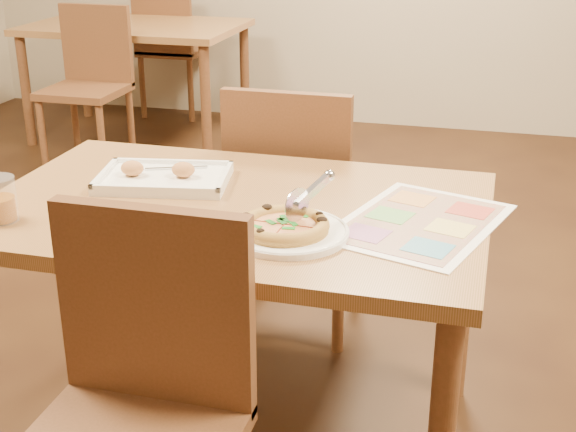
% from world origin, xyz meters
% --- Properties ---
extents(dining_table, '(1.30, 0.85, 0.72)m').
position_xyz_m(dining_table, '(0.00, 0.00, 0.63)').
color(dining_table, '#9B663E').
rests_on(dining_table, ground).
extents(chair_near, '(0.42, 0.42, 0.47)m').
position_xyz_m(chair_near, '(0.00, -0.60, 0.57)').
color(chair_near, brown).
rests_on(chair_near, ground).
extents(chair_far, '(0.42, 0.42, 0.47)m').
position_xyz_m(chair_far, '(-0.00, 0.60, 0.57)').
color(chair_far, brown).
rests_on(chair_far, ground).
extents(bg_table, '(1.30, 0.85, 0.72)m').
position_xyz_m(bg_table, '(-1.60, 2.80, 0.63)').
color(bg_table, '#9B663E').
rests_on(bg_table, ground).
extents(bg_chair_near, '(0.42, 0.42, 0.47)m').
position_xyz_m(bg_chair_near, '(-1.60, 2.20, 0.57)').
color(bg_chair_near, brown).
rests_on(bg_chair_near, ground).
extents(bg_chair_far, '(0.42, 0.42, 0.47)m').
position_xyz_m(bg_chair_far, '(-1.60, 3.30, 0.57)').
color(bg_chair_far, brown).
rests_on(bg_chair_far, ground).
extents(plate, '(0.32, 0.32, 0.02)m').
position_xyz_m(plate, '(0.19, -0.17, 0.73)').
color(plate, white).
rests_on(plate, dining_table).
extents(pizza, '(0.21, 0.21, 0.03)m').
position_xyz_m(pizza, '(0.18, -0.18, 0.75)').
color(pizza, '#C29042').
rests_on(pizza, plate).
extents(pizza_cutter, '(0.08, 0.15, 0.09)m').
position_xyz_m(pizza_cutter, '(0.22, -0.12, 0.81)').
color(pizza_cutter, silver).
rests_on(pizza_cutter, pizza).
extents(appetizer_tray, '(0.39, 0.30, 0.06)m').
position_xyz_m(appetizer_tray, '(-0.24, 0.10, 0.73)').
color(appetizer_tray, white).
rests_on(appetizer_tray, dining_table).
extents(menu, '(0.46, 0.55, 0.00)m').
position_xyz_m(menu, '(0.48, -0.01, 0.72)').
color(menu, white).
rests_on(menu, dining_table).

